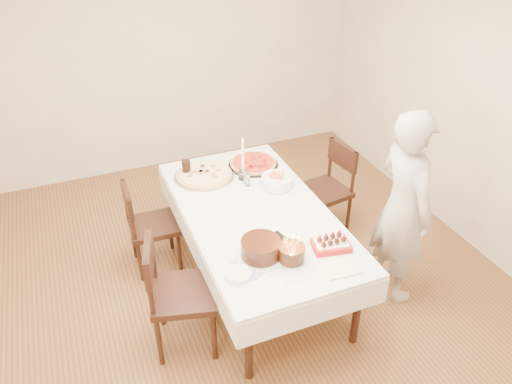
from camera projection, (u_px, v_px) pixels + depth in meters
name	position (u px, v px, depth m)	size (l,w,h in m)	color
floor	(250.00, 286.00, 4.45)	(5.00, 5.00, 0.00)	brown
wall_back	(168.00, 56.00, 5.66)	(4.50, 0.04, 2.70)	beige
wall_right	(484.00, 107.00, 4.43)	(0.04, 5.00, 2.70)	beige
dining_table	(256.00, 247.00, 4.32)	(1.14, 2.14, 0.75)	silver
chair_right_savory	(324.00, 191.00, 4.90)	(0.48, 0.48, 0.94)	black
chair_left_savory	(153.00, 226.00, 4.47)	(0.45, 0.45, 0.88)	black
chair_left_dessert	(184.00, 294.00, 3.67)	(0.51, 0.51, 1.00)	black
person	(403.00, 208.00, 3.99)	(0.62, 0.40, 1.69)	beige
pizza_white	(204.00, 175.00, 4.58)	(0.56, 0.56, 0.04)	beige
pizza_pepperoni	(253.00, 163.00, 4.76)	(0.48, 0.48, 0.04)	red
red_placemat	(274.00, 178.00, 4.57)	(0.22, 0.22, 0.01)	#B21E1E
pasta_bowl	(277.00, 181.00, 4.42)	(0.28, 0.28, 0.09)	white
taper_candle	(243.00, 159.00, 4.45)	(0.09, 0.09, 0.41)	white
shaker_pair	(248.00, 180.00, 4.42)	(0.10, 0.10, 0.12)	white
cola_glass	(186.00, 168.00, 4.57)	(0.08, 0.08, 0.15)	black
layer_cake	(261.00, 249.00, 3.60)	(0.37, 0.37, 0.14)	black
cake_board	(273.00, 249.00, 3.70)	(0.32, 0.32, 0.01)	black
birthday_cake	(292.00, 249.00, 3.55)	(0.19, 0.19, 0.18)	#3A2010
strawberry_box	(331.00, 244.00, 3.70)	(0.28, 0.18, 0.07)	maroon
box_lid	(342.00, 269.00, 3.52)	(0.26, 0.18, 0.02)	beige
plate_stack	(238.00, 274.00, 3.44)	(0.18, 0.18, 0.04)	white
china_plate	(246.00, 269.00, 3.52)	(0.25, 0.25, 0.01)	white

